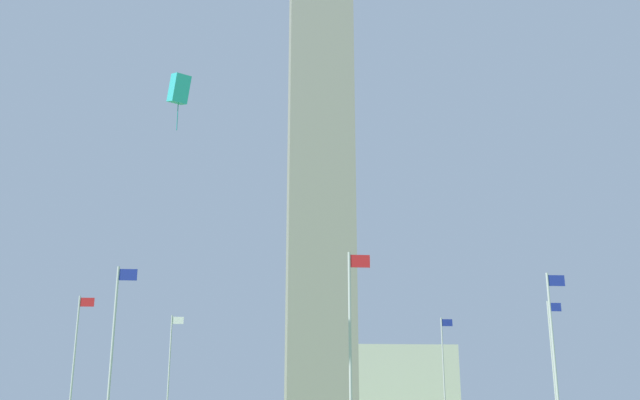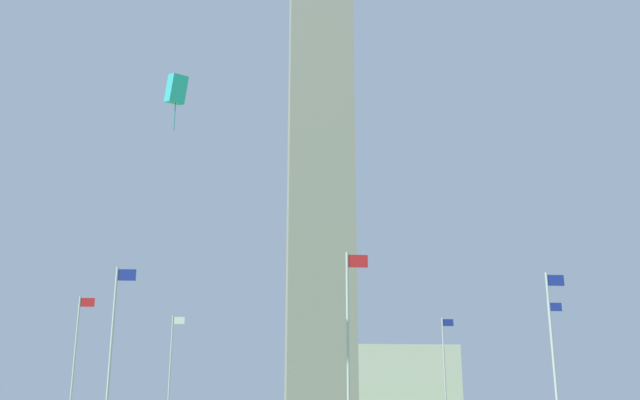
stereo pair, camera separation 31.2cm
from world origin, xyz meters
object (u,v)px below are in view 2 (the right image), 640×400
object	(u,v)px
obelisk_monument	(320,129)
flagpole_n	(553,357)
flagpole_w	(349,336)
distant_building	(384,378)
kite_cyan_box	(176,89)
flagpole_sw	(113,342)
flagpole_e	(307,365)
flagpole_se	(171,363)
flagpole_ne	(445,364)
flagpole_nw	(553,345)
flagpole_s	(76,355)

from	to	relation	value
obelisk_monument	flagpole_n	size ratio (longest dim) A/B	4.96
flagpole_w	distant_building	xyz separation A→B (m)	(13.67, 71.17, -0.34)
kite_cyan_box	flagpole_sw	bearing A→B (deg)	112.74
flagpole_e	flagpole_sw	size ratio (longest dim) A/B	1.00
flagpole_se	flagpole_w	bearing A→B (deg)	-67.50
flagpole_se	kite_cyan_box	bearing A→B (deg)	-83.37
flagpole_ne	flagpole_nw	size ratio (longest dim) A/B	1.00
flagpole_se	obelisk_monument	bearing A→B (deg)	-45.12
flagpole_n	flagpole_ne	size ratio (longest dim) A/B	1.00
flagpole_e	flagpole_nw	xyz separation A→B (m)	(12.35, -29.81, 0.00)
flagpole_sw	flagpole_w	world-z (taller)	same
obelisk_monument	kite_cyan_box	size ratio (longest dim) A/B	16.43
flagpole_sw	flagpole_ne	bearing A→B (deg)	45.00
flagpole_sw	distant_building	world-z (taller)	distant_building
obelisk_monument	flagpole_w	distance (m)	24.84
flagpole_n	flagpole_ne	world-z (taller)	same
flagpole_ne	kite_cyan_box	size ratio (longest dim) A/B	3.31
flagpole_s	kite_cyan_box	size ratio (longest dim) A/B	3.31
flagpole_n	flagpole_s	bearing A→B (deg)	180.00
kite_cyan_box	flagpole_ne	bearing A→B (deg)	58.76
flagpole_e	distant_building	world-z (taller)	distant_building
obelisk_monument	flagpole_w	size ratio (longest dim) A/B	4.96
distant_building	kite_cyan_box	bearing A→B (deg)	-106.28
flagpole_nw	distant_building	size ratio (longest dim) A/B	0.44
flagpole_se	flagpole_sw	distance (m)	24.70
flagpole_ne	flagpole_nw	bearing A→B (deg)	-90.00
flagpole_s	flagpole_sw	size ratio (longest dim) A/B	1.00
flagpole_n	kite_cyan_box	bearing A→B (deg)	-139.83
flagpole_e	flagpole_sw	xyz separation A→B (m)	(-12.35, -29.81, 0.00)
flagpole_se	flagpole_w	distance (m)	32.27
flagpole_ne	flagpole_n	bearing A→B (deg)	-67.50
flagpole_n	flagpole_se	bearing A→B (deg)	157.50
kite_cyan_box	distant_building	distance (m)	79.45
flagpole_s	flagpole_e	bearing A→B (deg)	45.00
obelisk_monument	flagpole_ne	distance (m)	24.87
flagpole_sw	kite_cyan_box	bearing A→B (deg)	-67.26
flagpole_se	flagpole_sw	world-z (taller)	same
flagpole_nw	distant_building	bearing A→B (deg)	88.85
flagpole_nw	kite_cyan_box	bearing A→B (deg)	-155.44
flagpole_ne	flagpole_sw	size ratio (longest dim) A/B	1.00
flagpole_ne	flagpole_se	size ratio (longest dim) A/B	1.00
flagpole_ne	flagpole_s	size ratio (longest dim) A/B	1.00
flagpole_n	flagpole_w	xyz separation A→B (m)	(-17.46, -17.46, 0.00)
flagpole_e	flagpole_sw	distance (m)	32.27
flagpole_w	kite_cyan_box	distance (m)	14.32
flagpole_e	flagpole_nw	size ratio (longest dim) A/B	1.00
flagpole_s	kite_cyan_box	xyz separation A→B (m)	(9.08, -21.82, 10.76)
distant_building	flagpole_s	bearing A→B (deg)	-120.10
flagpole_e	flagpole_se	bearing A→B (deg)	-157.50
flagpole_n	flagpole_s	world-z (taller)	same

